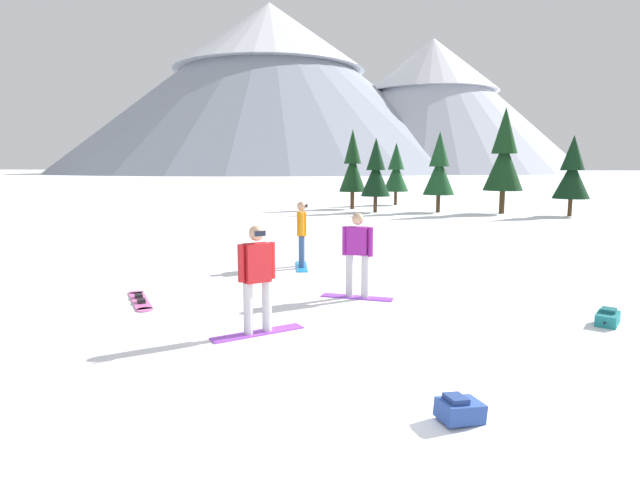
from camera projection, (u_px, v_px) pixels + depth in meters
ground_plane at (373, 367)px, 7.00m from camera, size 800.00×800.00×0.00m
snowboarder_foreground at (257, 277)px, 8.25m from camera, size 1.27×1.27×1.73m
snowboarder_midground at (357, 253)px, 10.54m from camera, size 1.47×0.37×1.72m
snowboarder_background at (302, 233)px, 13.82m from camera, size 0.71×1.48×1.73m
loose_snowboard_near_right at (140, 300)px, 10.40m from camera, size 1.35×1.57×0.09m
backpack_teal at (608, 318)px, 8.80m from camera, size 0.47×0.55×0.29m
backpack_blue at (460, 409)px, 5.48m from camera, size 0.56×0.52×0.29m
pine_tree_leaning at (572, 172)px, 27.95m from camera, size 1.87×1.87×4.29m
pine_tree_broad at (504, 156)px, 29.44m from camera, size 2.18×2.18×5.90m
pine_tree_slender at (376, 172)px, 30.38m from camera, size 1.70×1.70×4.27m
pine_tree_young at (396, 171)px, 36.32m from camera, size 1.75×1.75×4.27m
pine_tree_short at (439, 168)px, 30.35m from camera, size 1.80×1.80×4.64m
pine_tree_tall at (353, 166)px, 32.79m from camera, size 1.66×1.66×4.94m
peak_east_ridge at (270, 86)px, 225.51m from camera, size 179.36×179.36×70.86m
peak_west_ridge at (432, 104)px, 219.91m from camera, size 120.07×120.07×54.94m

